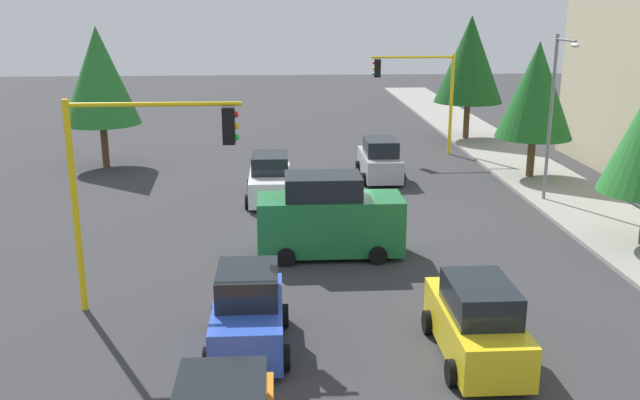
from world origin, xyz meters
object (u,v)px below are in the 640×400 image
at_px(car_silver, 380,160).
at_px(car_white, 270,179).
at_px(traffic_signal_far_left, 419,84).
at_px(delivery_van_green, 329,218).
at_px(traffic_signal_near_right, 140,164).
at_px(tree_opposite_side, 99,76).
at_px(tree_roadside_far, 470,59).
at_px(street_lamp_curbside, 556,101).
at_px(car_blue, 248,313).
at_px(tree_roadside_mid, 536,90).
at_px(car_yellow, 477,323).

height_order(car_silver, car_white, same).
bearing_deg(traffic_signal_far_left, delivery_van_green, -20.86).
height_order(traffic_signal_near_right, car_white, traffic_signal_near_right).
bearing_deg(traffic_signal_near_right, delivery_van_green, 127.07).
distance_m(tree_opposite_side, tree_roadside_far, 21.36).
distance_m(street_lamp_curbside, tree_opposite_side, 21.88).
bearing_deg(car_blue, traffic_signal_near_right, -130.97).
height_order(traffic_signal_far_left, car_white, traffic_signal_far_left).
relative_size(tree_roadside_far, car_silver, 1.81).
relative_size(tree_roadside_mid, car_silver, 1.57).
xyz_separation_m(traffic_signal_far_left, street_lamp_curbside, (10.39, 3.53, 0.43)).
xyz_separation_m(tree_roadside_mid, car_silver, (-0.53, -7.20, -3.37)).
distance_m(traffic_signal_near_right, street_lamp_curbside, 17.75).
bearing_deg(tree_opposite_side, delivery_van_green, 37.07).
relative_size(tree_roadside_mid, delivery_van_green, 1.36).
bearing_deg(traffic_signal_far_left, street_lamp_curbside, 18.75).
bearing_deg(car_yellow, traffic_signal_far_left, 172.38).
xyz_separation_m(tree_roadside_far, car_yellow, (27.34, -6.95, -4.04)).
bearing_deg(traffic_signal_far_left, car_white, -42.23).
bearing_deg(tree_roadside_far, traffic_signal_near_right, -32.38).
distance_m(delivery_van_green, car_white, 7.35).
xyz_separation_m(traffic_signal_near_right, tree_roadside_mid, (-14.00, 15.72, 0.15)).
xyz_separation_m(street_lamp_curbside, car_white, (-1.45, -11.64, -3.45)).
distance_m(street_lamp_curbside, car_blue, 17.43).
relative_size(tree_opposite_side, car_blue, 1.93).
bearing_deg(delivery_van_green, tree_roadside_mid, 133.81).
bearing_deg(car_silver, tree_roadside_mid, 85.79).
height_order(delivery_van_green, car_white, delivery_van_green).
relative_size(car_silver, car_yellow, 1.00).
bearing_deg(delivery_van_green, tree_opposite_side, -142.93).
bearing_deg(tree_roadside_mid, car_silver, -94.21).
height_order(street_lamp_curbside, car_yellow, street_lamp_curbside).
relative_size(delivery_van_green, car_blue, 1.30).
height_order(tree_roadside_far, delivery_van_green, tree_roadside_far).
height_order(street_lamp_curbside, car_white, street_lamp_curbside).
relative_size(traffic_signal_far_left, tree_roadside_mid, 0.85).
height_order(delivery_van_green, car_yellow, delivery_van_green).
bearing_deg(traffic_signal_far_left, traffic_signal_near_right, -29.67).
height_order(traffic_signal_far_left, car_silver, traffic_signal_far_left).
xyz_separation_m(traffic_signal_far_left, tree_roadside_mid, (6.00, 4.33, 0.35)).
xyz_separation_m(tree_roadside_far, car_silver, (9.47, -6.70, -4.04)).
bearing_deg(tree_roadside_mid, car_blue, -38.02).
relative_size(car_silver, car_white, 0.99).
bearing_deg(car_yellow, delivery_van_green, -157.94).
distance_m(traffic_signal_far_left, delivery_van_green, 17.32).
xyz_separation_m(tree_opposite_side, car_blue, (20.47, 8.12, -3.77)).
xyz_separation_m(car_silver, car_white, (3.47, -5.24, 0.00)).
relative_size(tree_roadside_far, car_blue, 2.04).
relative_size(traffic_signal_near_right, delivery_van_green, 1.21).
height_order(traffic_signal_near_right, delivery_van_green, traffic_signal_near_right).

